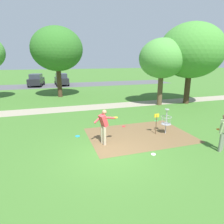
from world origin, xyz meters
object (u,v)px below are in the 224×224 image
object	(u,v)px
tree_near_right	(57,49)
parked_car_center_left	(61,79)
player_foreground_watching	(223,130)
frisbee_near_basket	(153,154)
tree_near_left	(191,51)
frisbee_mid_grass	(124,126)
disc_golf_basket	(165,120)
player_throwing	(104,125)
frisbee_far_left	(156,121)
tree_mid_left	(162,59)
frisbee_by_tee	(78,136)
parked_car_leftmost	(36,80)

from	to	relation	value
tree_near_right	parked_car_center_left	bearing A→B (deg)	85.24
player_foreground_watching	frisbee_near_basket	distance (m)	3.25
frisbee_near_basket	tree_near_left	xyz separation A→B (m)	(8.01, 8.14, 4.68)
frisbee_mid_grass	frisbee_near_basket	bearing A→B (deg)	-91.36
frisbee_mid_grass	disc_golf_basket	bearing A→B (deg)	-45.09
player_throwing	player_foreground_watching	bearing A→B (deg)	-25.64
frisbee_far_left	tree_near_right	world-z (taller)	tree_near_right
disc_golf_basket	player_foreground_watching	xyz separation A→B (m)	(1.22, -2.63, 0.21)
player_throwing	frisbee_far_left	world-z (taller)	player_throwing
frisbee_mid_grass	tree_mid_left	xyz separation A→B (m)	(5.19, 4.55, 4.01)
frisbee_far_left	player_foreground_watching	bearing A→B (deg)	-83.90
player_foreground_watching	frisbee_by_tee	world-z (taller)	player_foreground_watching
frisbee_by_tee	frisbee_far_left	bearing A→B (deg)	11.25
parked_car_center_left	frisbee_far_left	bearing A→B (deg)	-77.53
frisbee_far_left	tree_near_left	bearing A→B (deg)	36.25
player_throwing	parked_car_center_left	size ratio (longest dim) A/B	0.40
player_foreground_watching	frisbee_far_left	size ratio (longest dim) A/B	7.25
frisbee_mid_grass	tree_near_right	xyz separation A→B (m)	(-3.07, 11.38, 4.98)
frisbee_by_tee	frisbee_far_left	world-z (taller)	same
frisbee_far_left	tree_near_right	distance (m)	13.30
frisbee_mid_grass	tree_mid_left	size ratio (longest dim) A/B	0.04
player_foreground_watching	frisbee_far_left	distance (m)	4.85
parked_car_center_left	parked_car_leftmost	bearing A→B (deg)	178.24
player_throwing	parked_car_leftmost	bearing A→B (deg)	99.94
player_throwing	frisbee_mid_grass	distance (m)	2.93
disc_golf_basket	tree_mid_left	bearing A→B (deg)	61.21
player_throwing	frisbee_mid_grass	world-z (taller)	player_throwing
player_foreground_watching	frisbee_mid_grass	xyz separation A→B (m)	(-2.95, 4.37, -0.96)
disc_golf_basket	tree_near_right	xyz separation A→B (m)	(-4.81, 13.12, 4.24)
frisbee_near_basket	tree_mid_left	xyz separation A→B (m)	(5.28, 8.31, 4.01)
player_throwing	frisbee_far_left	bearing A→B (deg)	29.60
disc_golf_basket	frisbee_mid_grass	size ratio (longest dim) A/B	6.78
frisbee_near_basket	frisbee_far_left	bearing A→B (deg)	58.40
player_foreground_watching	tree_near_right	size ratio (longest dim) A/B	0.24
frisbee_mid_grass	frisbee_far_left	bearing A→B (deg)	8.40
parked_car_leftmost	frisbee_far_left	bearing A→B (deg)	-68.37
player_foreground_watching	frisbee_by_tee	xyz separation A→B (m)	(-5.86, 3.66, -0.96)
frisbee_near_basket	frisbee_mid_grass	size ratio (longest dim) A/B	1.01
tree_mid_left	parked_car_center_left	distance (m)	18.77
frisbee_by_tee	frisbee_mid_grass	world-z (taller)	same
frisbee_by_tee	tree_near_left	bearing A→B (deg)	25.12
player_foreground_watching	player_throwing	bearing A→B (deg)	154.36
tree_near_right	parked_car_leftmost	bearing A→B (deg)	105.87
disc_golf_basket	parked_car_leftmost	bearing A→B (deg)	108.28
disc_golf_basket	parked_car_leftmost	size ratio (longest dim) A/B	0.31
tree_near_left	tree_near_right	world-z (taller)	tree_near_right
frisbee_mid_grass	tree_mid_left	distance (m)	7.98
frisbee_near_basket	frisbee_by_tee	size ratio (longest dim) A/B	0.87
frisbee_by_tee	tree_near_right	xyz separation A→B (m)	(-0.16, 12.09, 4.98)
player_throwing	parked_car_center_left	xyz separation A→B (m)	(-0.40, 23.58, -0.06)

